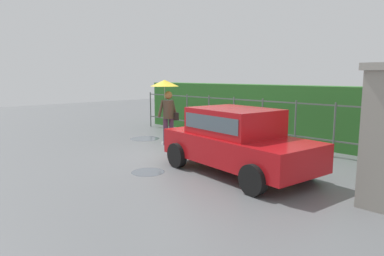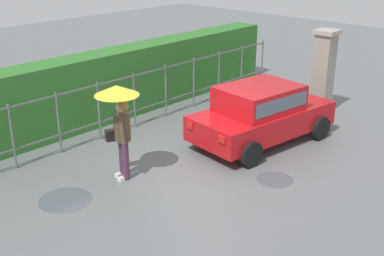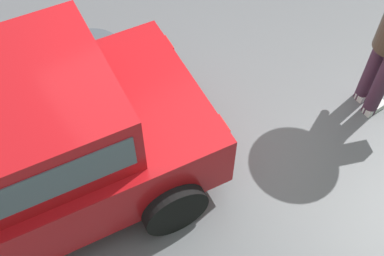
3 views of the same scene
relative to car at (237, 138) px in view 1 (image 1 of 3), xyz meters
The scene contains 8 objects.
ground_plane 2.09m from the car, behind, with size 40.00×40.00×0.00m, color slate.
car is the anchor object (origin of this frame).
pedestrian 3.80m from the car, 164.96° to the left, with size 0.90×0.91×2.08m.
gate_pillar 3.01m from the car, ahead, with size 0.60×0.60×2.42m.
fence_section 3.40m from the car, 114.72° to the left, with size 11.67×0.05×1.50m.
hedge_row 4.39m from the car, 108.89° to the left, with size 12.62×0.90×1.90m, color #2D6B28.
puddle_near 2.19m from the car, 135.08° to the right, with size 0.78×0.78×0.00m, color #4C545B.
puddle_far 5.15m from the car, 167.75° to the left, with size 1.04×1.04×0.00m, color #4C545B.
Camera 1 is at (6.75, -6.39, 2.22)m, focal length 32.34 mm.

